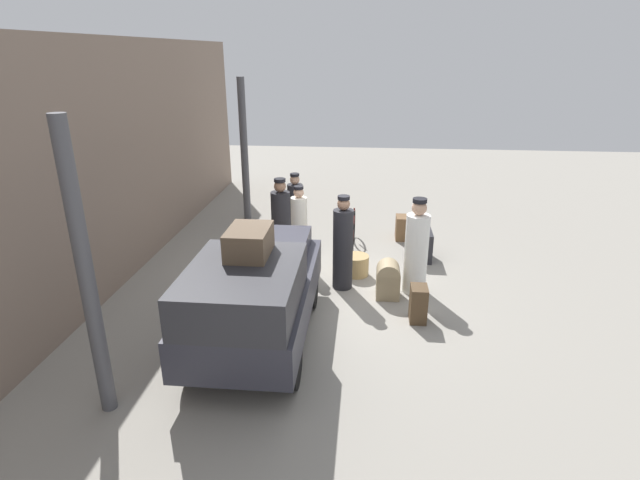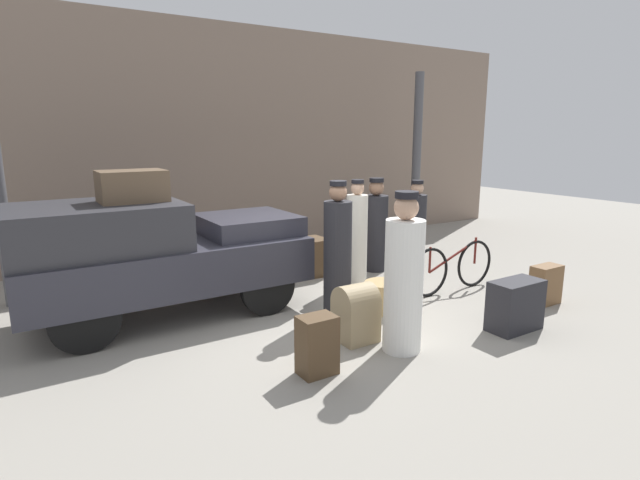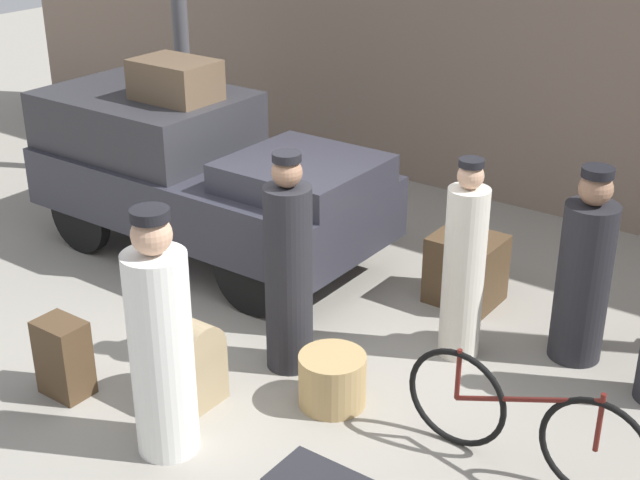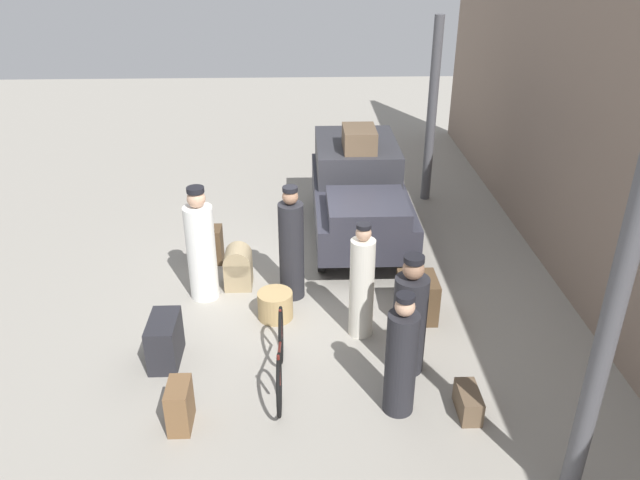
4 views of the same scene
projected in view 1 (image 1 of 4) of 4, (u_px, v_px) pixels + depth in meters
The scene contains 19 objects.
ground_plane at pixel (330, 291), 9.40m from camera, with size 30.00×30.00×0.00m, color gray.
station_building_facade at pixel (105, 169), 8.96m from camera, with size 16.00×0.15×4.50m.
canopy_pillar_left at pixel (86, 277), 5.69m from camera, with size 0.19×0.19×3.66m.
canopy_pillar_right at pixel (244, 151), 12.82m from camera, with size 0.19×0.19×3.66m.
truck at pixel (255, 292), 7.42m from camera, with size 3.64×1.61×1.57m.
bicycle at pixel (353, 232), 11.34m from camera, with size 1.73×0.04×0.80m.
wicker_basket at pixel (356, 265), 10.03m from camera, with size 0.51×0.51×0.41m.
porter_standing_middle at pixel (281, 218), 11.13m from camera, with size 0.43×0.43×1.65m.
porter_carrying_trunk at pixel (416, 250), 9.13m from camera, with size 0.43×0.43×1.81m.
porter_lifting_near_truck at pixel (343, 247), 9.27m from camera, with size 0.38×0.38×1.81m.
porter_with_bicycle at pixel (295, 209), 11.82m from camera, with size 0.36×0.36×1.59m.
conductor_in_dark_uniform at pixel (299, 229), 10.33m from camera, with size 0.34×0.34×1.70m.
trunk_barrel_dark at pixel (388, 279), 9.08m from camera, with size 0.44×0.42×0.69m.
trunk_wicker_pale at pixel (418, 304), 8.28m from camera, with size 0.38×0.28×0.62m.
trunk_large_brown at pixel (256, 255), 10.21m from camera, with size 0.62×0.54×0.64m.
suitcase_small_leather at pixel (422, 245), 10.76m from camera, with size 0.69×0.37×0.63m.
trunk_umber_medium at pixel (264, 229), 12.18m from camera, with size 0.52×0.24×0.32m.
suitcase_tan_flat at pixel (401, 228), 11.92m from camera, with size 0.46×0.25×0.57m.
trunk_on_truck_roof at pixel (249, 242), 6.91m from camera, with size 0.80×0.57×0.39m.
Camera 1 is at (-8.42, -0.62, 4.24)m, focal length 28.00 mm.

